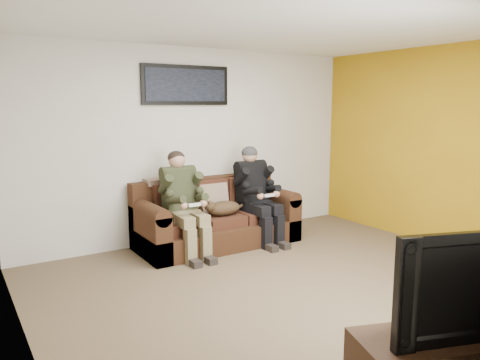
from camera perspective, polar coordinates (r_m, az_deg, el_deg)
floor at (r=4.91m, az=7.25°, el=-13.00°), size 5.00×5.00×0.00m
ceiling at (r=4.61m, az=7.94°, el=18.50°), size 5.00×5.00×0.00m
wall_back at (r=6.46m, az=-5.36°, el=4.29°), size 5.00×0.00×5.00m
wall_left at (r=3.55m, az=-25.12°, el=-0.57°), size 0.00×4.50×4.50m
wall_right at (r=6.47m, az=24.86°, el=3.49°), size 0.00×4.50×4.50m
accent_wall_right at (r=6.46m, az=24.81°, el=3.49°), size 0.00×4.50×4.50m
sofa at (r=6.27m, az=-3.08°, el=-4.86°), size 2.11×0.91×0.86m
throw_pillow at (r=6.24m, az=-3.28°, el=-2.21°), size 0.40×0.19×0.40m
throw_blanket at (r=6.12m, az=-9.57°, el=-0.17°), size 0.43×0.21×0.08m
person_left at (r=5.79m, az=-6.95°, el=-2.16°), size 0.51×0.87×1.28m
person_right at (r=6.32m, az=1.98°, el=-1.10°), size 0.51×0.86×1.29m
cat at (r=6.06m, az=-2.16°, el=-3.43°), size 0.66×0.26×0.24m
framed_poster at (r=6.34m, az=-6.59°, el=11.42°), size 1.25×0.05×0.52m
television at (r=3.24m, az=26.45°, el=-10.84°), size 1.17×0.54×0.68m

